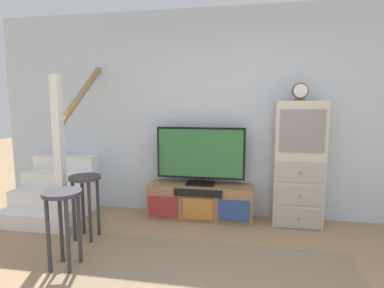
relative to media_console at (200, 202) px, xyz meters
name	(u,v)px	position (x,y,z in m)	size (l,w,h in m)	color
back_wall	(226,114)	(0.30, 0.27, 1.13)	(6.40, 0.12, 2.70)	silver
media_console	(200,202)	(0.00, 0.00, 0.00)	(1.34, 0.38, 0.44)	#997047
television	(200,154)	(0.00, 0.02, 0.62)	(1.14, 0.22, 0.75)	black
side_cabinet	(298,164)	(1.20, 0.01, 0.54)	(0.58, 0.38, 1.52)	beige
desk_clock	(300,92)	(1.19, 0.00, 1.41)	(0.18, 0.08, 0.21)	#4C3823
staircase	(65,183)	(-1.94, 0.01, 0.15)	(1.00, 1.36, 2.20)	white
bar_stool_near	(63,211)	(-1.02, -1.42, 0.31)	(0.34, 0.34, 0.72)	#333338
bar_stool_far	(85,192)	(-1.15, -0.81, 0.30)	(0.34, 0.34, 0.71)	#333338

